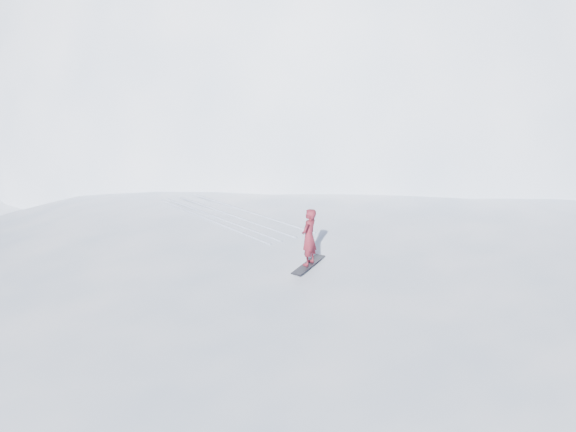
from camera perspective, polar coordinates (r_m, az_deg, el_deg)
name	(u,v)px	position (r m, az deg, el deg)	size (l,w,h in m)	color
ground	(359,325)	(17.18, 7.24, -10.96)	(400.00, 400.00, 0.00)	white
near_ridge	(325,281)	(19.79, 3.81, -6.59)	(36.00, 28.00, 4.80)	white
summit_peak	(359,127)	(49.70, 7.18, 8.95)	(60.00, 56.00, 56.00)	white
peak_shoulder	(280,157)	(37.93, -0.85, 5.98)	(28.00, 24.00, 18.00)	white
wind_bumps	(303,302)	(18.33, 1.56, -8.76)	(16.00, 14.40, 1.00)	white
snowboard	(309,264)	(15.10, 2.10, -4.94)	(1.49, 0.28, 0.02)	black
snowboarder	(309,237)	(14.80, 2.14, -2.15)	(0.57, 0.37, 1.55)	maroon
board_tracks	(228,216)	(18.94, -6.15, 0.04)	(2.76, 5.92, 0.04)	silver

